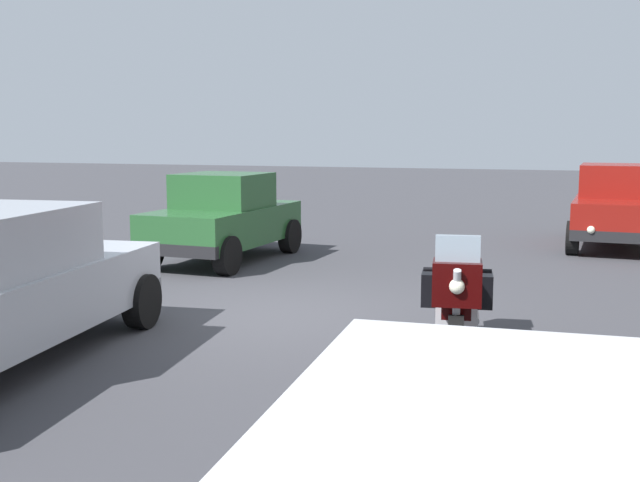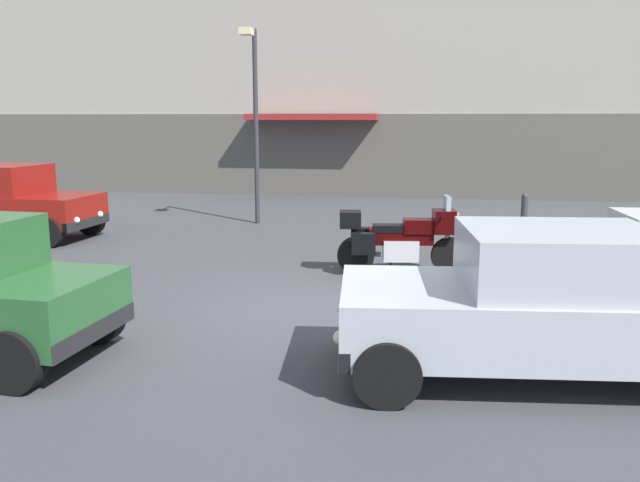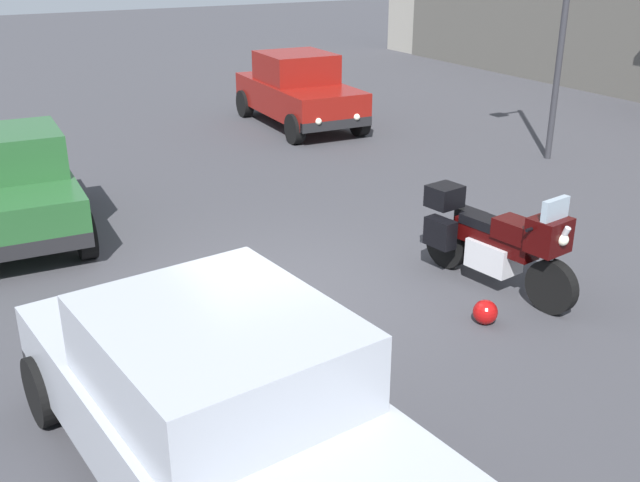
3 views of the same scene
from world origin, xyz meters
The scene contains 7 objects.
ground_plane centered at (0.00, 0.00, 0.00)m, with size 80.00×80.00×0.00m, color #38383D.
motorcycle centered at (1.05, 2.39, 0.62)m, with size 2.26×0.90×1.36m.
helmet centered at (1.75, 1.67, 0.14)m, with size 0.28×0.28×0.28m, color #990C0C.
car_hatchback_near centered at (-7.72, 4.33, 0.81)m, with size 3.94×1.96×1.64m.
car_sedan_far centered at (2.89, -1.92, 0.78)m, with size 4.70×2.34×1.56m.
car_compact_side centered at (-3.62, -2.44, 0.77)m, with size 3.54×1.86×1.56m.
streetlamp_curbside centered at (-2.83, 7.16, 2.92)m, with size 0.28×0.94×4.80m.
Camera 3 is at (7.20, -3.54, 3.99)m, focal length 41.33 mm.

